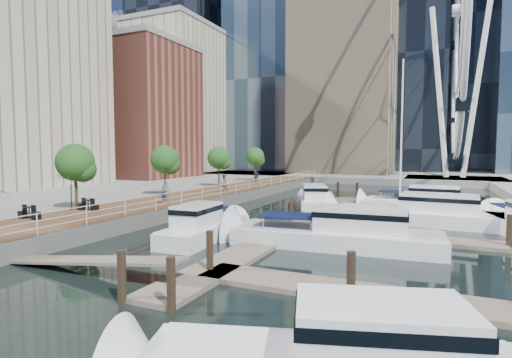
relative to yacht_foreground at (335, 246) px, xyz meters
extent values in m
plane|color=black|center=(-6.64, -4.81, 0.00)|extent=(520.00, 520.00, 0.00)
cube|color=brown|center=(-15.64, 10.19, 0.50)|extent=(6.00, 60.00, 1.00)
cube|color=#595954|center=(-12.64, 10.19, 0.50)|extent=(0.25, 60.00, 1.00)
cube|color=gray|center=(-42.64, 10.19, 0.50)|extent=(48.00, 90.00, 1.00)
cube|color=gray|center=(-6.64, 97.19, 0.50)|extent=(200.00, 114.00, 1.00)
cube|color=gray|center=(7.36, 47.19, 0.50)|extent=(14.00, 12.00, 1.00)
cube|color=#6D6051|center=(-3.64, 5.19, 0.10)|extent=(2.00, 32.00, 0.20)
cube|color=#6D6051|center=(2.36, -6.81, 0.10)|extent=(12.00, 2.00, 0.20)
cube|color=#6D6051|center=(2.36, 3.19, 0.10)|extent=(12.00, 2.00, 0.20)
cube|color=#6D6051|center=(2.36, 13.19, 0.10)|extent=(12.00, 2.00, 0.20)
cube|color=#BCAD8E|center=(-40.64, 11.19, 14.00)|extent=(14.00, 16.00, 26.00)
cube|color=brown|center=(-36.64, 29.19, 11.00)|extent=(12.00, 14.00, 20.00)
cube|color=#BCAD8E|center=(-42.64, 45.19, 15.00)|extent=(14.00, 16.00, 28.00)
cylinder|color=white|center=(4.86, 47.19, 14.00)|extent=(0.80, 0.80, 26.00)
cylinder|color=white|center=(9.86, 47.19, 14.00)|extent=(0.80, 0.80, 26.00)
torus|color=white|center=(7.36, 47.19, 26.00)|extent=(0.70, 44.70, 44.70)
cylinder|color=#3F2B1C|center=(-18.04, -0.81, 2.20)|extent=(0.20, 0.20, 2.40)
sphere|color=#265B1E|center=(-18.04, -0.81, 4.30)|extent=(2.60, 2.60, 2.60)
cylinder|color=#3F2B1C|center=(-18.04, 9.19, 2.20)|extent=(0.20, 0.20, 2.40)
sphere|color=#265B1E|center=(-18.04, 9.19, 4.30)|extent=(2.60, 2.60, 2.60)
cylinder|color=#3F2B1C|center=(-18.04, 19.19, 2.20)|extent=(0.20, 0.20, 2.40)
sphere|color=#265B1E|center=(-18.04, 19.19, 4.30)|extent=(2.60, 2.60, 2.60)
cylinder|color=#3F2B1C|center=(-18.04, 29.19, 2.20)|extent=(0.20, 0.20, 2.40)
sphere|color=#265B1E|center=(-18.04, 29.19, 4.30)|extent=(2.60, 2.60, 2.60)
imported|color=#4F5969|center=(-13.99, 3.84, 1.93)|extent=(0.72, 0.52, 1.86)
imported|color=#7F6258|center=(-14.18, 13.35, 1.91)|extent=(0.96, 1.08, 1.82)
imported|color=#2E3139|center=(-16.23, 25.81, 1.84)|extent=(1.05, 0.63, 1.68)
imported|color=#0F3822|center=(-18.14, -1.17, 2.33)|extent=(3.55, 3.59, 2.67)
camera|label=1|loc=(4.83, -20.83, 5.10)|focal=28.00mm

